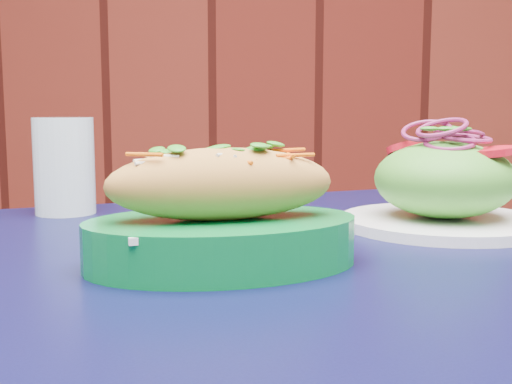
{
  "coord_description": "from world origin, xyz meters",
  "views": [
    {
      "loc": [
        0.16,
        0.56,
        0.89
      ],
      "look_at": [
        0.16,
        1.17,
        0.81
      ],
      "focal_mm": 45.0,
      "sensor_mm": 36.0,
      "label": 1
    }
  ],
  "objects": [
    {
      "name": "salad_plate",
      "position": [
        0.38,
        1.31,
        0.8
      ],
      "size": [
        0.24,
        0.24,
        0.13
      ],
      "rotation": [
        0.0,
        0.0,
        -0.07
      ],
      "color": "white",
      "rests_on": "cafe_table"
    },
    {
      "name": "cafe_table",
      "position": [
        0.17,
        1.17,
        0.66
      ],
      "size": [
        1.04,
        1.04,
        0.75
      ],
      "rotation": [
        0.0,
        0.0,
        0.37
      ],
      "color": "black",
      "rests_on": "ground"
    },
    {
      "name": "water_glass",
      "position": [
        -0.1,
        1.41,
        0.81
      ],
      "size": [
        0.08,
        0.08,
        0.13
      ],
      "primitive_type": "cylinder",
      "color": "silver",
      "rests_on": "cafe_table"
    },
    {
      "name": "banh_mi_basket",
      "position": [
        0.13,
        1.12,
        0.79
      ],
      "size": [
        0.28,
        0.22,
        0.11
      ],
      "rotation": [
        0.0,
        0.0,
        0.27
      ],
      "color": "#056F2D",
      "rests_on": "cafe_table"
    }
  ]
}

